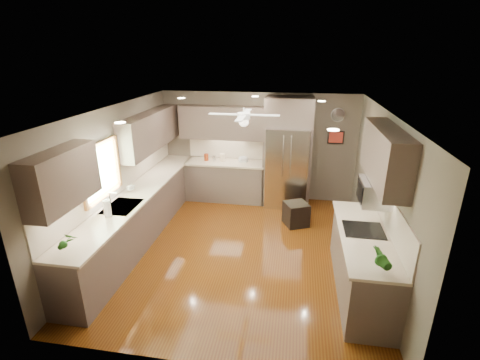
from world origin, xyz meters
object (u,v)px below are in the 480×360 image
(potted_plant_left, at_px, (66,241))
(bowl, at_px, (243,161))
(canister_a, at_px, (206,157))
(stool, at_px, (296,214))
(canister_b, at_px, (214,158))
(canister_c, at_px, (222,158))
(potted_plant_right, at_px, (381,258))
(refrigerator, at_px, (287,155))
(paper_towel, at_px, (107,208))
(microwave, at_px, (375,192))
(soap_bottle, at_px, (131,187))

(potted_plant_left, xyz_separation_m, bowl, (1.63, 4.16, -0.14))
(canister_a, height_order, stool, canister_a)
(canister_b, height_order, canister_c, canister_c)
(bowl, relative_size, stool, 0.40)
(potted_plant_right, relative_size, refrigerator, 0.14)
(canister_a, distance_m, paper_towel, 3.20)
(bowl, xyz_separation_m, microwave, (2.34, -2.78, 0.51))
(canister_a, bearing_deg, paper_towel, -103.94)
(canister_a, bearing_deg, bowl, 0.87)
(canister_c, xyz_separation_m, stool, (1.76, -1.08, -0.79))
(canister_c, xyz_separation_m, refrigerator, (1.50, -0.06, 0.16))
(soap_bottle, xyz_separation_m, potted_plant_right, (3.99, -1.83, 0.09))
(canister_c, distance_m, stool, 2.21)
(refrigerator, distance_m, stool, 1.42)
(potted_plant_right, distance_m, paper_towel, 3.97)
(canister_c, distance_m, paper_towel, 3.31)
(soap_bottle, distance_m, potted_plant_right, 4.39)
(canister_a, distance_m, soap_bottle, 2.26)
(canister_a, bearing_deg, potted_plant_right, -51.54)
(microwave, xyz_separation_m, paper_towel, (-3.98, -0.34, -0.40))
(microwave, bearing_deg, soap_bottle, 170.57)
(refrigerator, bearing_deg, stool, -75.71)
(soap_bottle, distance_m, potted_plant_left, 2.06)
(canister_c, xyz_separation_m, soap_bottle, (-1.26, -2.09, -0.00))
(microwave, relative_size, stool, 0.94)
(canister_b, height_order, paper_towel, paper_towel)
(potted_plant_left, xyz_separation_m, refrigerator, (2.64, 4.08, 0.08))
(soap_bottle, xyz_separation_m, microwave, (4.08, -0.68, 0.45))
(canister_a, relative_size, microwave, 0.29)
(potted_plant_left, distance_m, bowl, 4.47)
(refrigerator, xyz_separation_m, stool, (0.26, -1.02, -0.95))
(canister_c, height_order, paper_towel, paper_towel)
(microwave, distance_m, paper_towel, 4.02)
(potted_plant_left, bearing_deg, soap_bottle, 93.23)
(potted_plant_right, relative_size, stool, 0.60)
(canister_a, relative_size, soap_bottle, 0.94)
(soap_bottle, bearing_deg, paper_towel, -84.22)
(potted_plant_right, bearing_deg, bowl, 119.64)
(potted_plant_right, bearing_deg, stool, 108.81)
(canister_c, height_order, soap_bottle, canister_c)
(canister_b, relative_size, stool, 0.22)
(bowl, height_order, paper_towel, paper_towel)
(soap_bottle, bearing_deg, microwave, -9.43)
(canister_c, distance_m, soap_bottle, 2.44)
(canister_a, relative_size, canister_b, 1.24)
(canister_c, distance_m, refrigerator, 1.51)
(stool, distance_m, paper_towel, 3.65)
(microwave, height_order, stool, microwave)
(canister_c, height_order, bowl, canister_c)
(canister_c, bearing_deg, bowl, 1.71)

